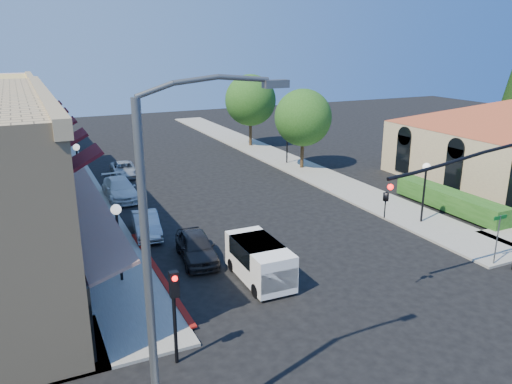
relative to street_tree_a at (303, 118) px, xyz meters
name	(u,v)px	position (x,y,z in m)	size (l,w,h in m)	color
ground	(399,327)	(-8.80, -22.00, -4.19)	(120.00, 120.00, 0.00)	black
sidewalk_left	(70,178)	(-17.55, 5.00, -4.13)	(3.50, 50.00, 0.12)	gray
sidewalk_right	(273,156)	(-0.05, 5.00, -4.13)	(3.50, 50.00, 0.12)	gray
curb_red_strip	(158,275)	(-15.70, -14.00, -4.19)	(0.25, 10.00, 0.06)	maroon
hedge	(449,210)	(2.90, -13.00, -4.19)	(1.40, 8.00, 1.10)	#1F5117
street_tree_a	(303,118)	(0.00, 0.00, 0.00)	(4.56, 4.56, 6.48)	#342515
street_tree_b	(250,100)	(0.00, 10.00, 0.35)	(4.94, 4.94, 7.02)	#342515
signal_mast_arm	(493,190)	(-2.94, -20.50, -0.11)	(8.01, 0.39, 6.00)	black
secondary_signal	(174,300)	(-16.80, -20.59, -1.88)	(0.28, 0.42, 3.32)	black
cobra_streetlight	(162,263)	(-17.95, -24.00, 1.07)	(3.60, 0.25, 9.31)	#595B5E
street_name_sign	(498,232)	(-1.30, -19.80, -2.50)	(0.80, 0.06, 2.50)	#595B5E
lamppost_left_near	(117,223)	(-17.30, -14.00, -1.46)	(0.44, 0.44, 3.57)	black
lamppost_left_far	(77,156)	(-17.30, 0.00, -1.46)	(0.44, 0.44, 3.57)	black
lamppost_right_near	(425,177)	(-0.30, -14.00, -1.46)	(0.44, 0.44, 3.57)	black
lamppost_right_far	(287,132)	(-0.30, 2.00, -1.46)	(0.44, 0.44, 3.57)	black
white_van	(260,259)	(-11.80, -16.43, -3.19)	(1.81, 3.96, 1.74)	white
parked_car_a	(196,247)	(-13.60, -13.19, -3.52)	(1.59, 3.95, 1.35)	black
parked_car_b	(146,224)	(-15.00, -9.00, -3.58)	(1.29, 3.71, 1.22)	#B3B7B8
parked_car_c	(120,189)	(-15.00, -1.76, -3.53)	(1.87, 4.60, 1.33)	white
parked_car_d	(124,169)	(-13.60, 4.00, -3.66)	(1.78, 3.86, 1.07)	#ABADB0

